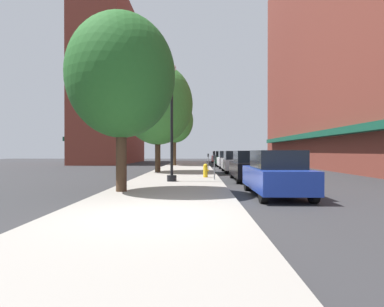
{
  "coord_description": "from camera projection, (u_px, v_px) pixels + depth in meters",
  "views": [
    {
      "loc": [
        1.19,
        -7.49,
        1.62
      ],
      "look_at": [
        0.62,
        21.2,
        1.43
      ],
      "focal_mm": 29.56,
      "sensor_mm": 36.0,
      "label": 1
    }
  ],
  "objects": [
    {
      "name": "sidewalk_slab",
      "position": [
        184.0,
        170.0,
        26.52
      ],
      "size": [
        4.8,
        50.0,
        0.12
      ],
      "primitive_type": "cube",
      "color": "gray",
      "rests_on": "ground"
    },
    {
      "name": "car_black",
      "position": [
        249.0,
        166.0,
        17.36
      ],
      "size": [
        1.8,
        4.3,
        1.66
      ],
      "rotation": [
        0.0,
        0.0,
        0.03
      ],
      "color": "black",
      "rests_on": "ground"
    },
    {
      "name": "tree_near",
      "position": [
        174.0,
        121.0,
        34.06
      ],
      "size": [
        4.1,
        4.1,
        7.16
      ],
      "color": "#4C3823",
      "rests_on": "sidewalk_slab"
    },
    {
      "name": "parking_meter_near",
      "position": [
        208.0,
        159.0,
        27.42
      ],
      "size": [
        0.14,
        0.09,
        1.31
      ],
      "color": "slate",
      "rests_on": "sidewalk_slab"
    },
    {
      "name": "car_red",
      "position": [
        218.0,
        157.0,
        44.44
      ],
      "size": [
        1.8,
        4.3,
        1.66
      ],
      "rotation": [
        0.0,
        0.0,
        -0.01
      ],
      "color": "black",
      "rests_on": "ground"
    },
    {
      "name": "lamppost",
      "position": [
        172.0,
        120.0,
        15.86
      ],
      "size": [
        0.48,
        0.48,
        5.9
      ],
      "color": "black",
      "rests_on": "sidewalk_slab"
    },
    {
      "name": "tree_far",
      "position": [
        121.0,
        76.0,
        11.85
      ],
      "size": [
        4.06,
        4.06,
        6.68
      ],
      "color": "#422D1E",
      "rests_on": "sidewalk_slab"
    },
    {
      "name": "car_white",
      "position": [
        227.0,
        160.0,
        30.73
      ],
      "size": [
        1.8,
        4.3,
        1.66
      ],
      "rotation": [
        0.0,
        0.0,
        -0.02
      ],
      "color": "black",
      "rests_on": "ground"
    },
    {
      "name": "car_green",
      "position": [
        222.0,
        158.0,
        37.3
      ],
      "size": [
        1.8,
        4.3,
        1.66
      ],
      "rotation": [
        0.0,
        0.0,
        -0.01
      ],
      "color": "black",
      "rests_on": "ground"
    },
    {
      "name": "parking_meter_far",
      "position": [
        214.0,
        164.0,
        16.83
      ],
      "size": [
        0.14,
        0.09,
        1.31
      ],
      "color": "slate",
      "rests_on": "sidewalk_slab"
    },
    {
      "name": "building_right_brick",
      "position": [
        348.0,
        34.0,
        29.14
      ],
      "size": [
        6.8,
        40.0,
        25.0
      ],
      "color": "brown",
      "rests_on": "ground"
    },
    {
      "name": "tree_mid",
      "position": [
        158.0,
        105.0,
        23.09
      ],
      "size": [
        5.14,
        5.14,
        7.9
      ],
      "color": "#422D1E",
      "rests_on": "sidewalk_slab"
    },
    {
      "name": "fire_hydrant",
      "position": [
        206.0,
        170.0,
        18.32
      ],
      "size": [
        0.33,
        0.26,
        0.79
      ],
      "color": "gold",
      "rests_on": "sidewalk_slab"
    },
    {
      "name": "car_silver",
      "position": [
        235.0,
        162.0,
        24.28
      ],
      "size": [
        1.8,
        4.3,
        1.66
      ],
      "rotation": [
        0.0,
        0.0,
        0.02
      ],
      "color": "black",
      "rests_on": "ground"
    },
    {
      "name": "ground_plane",
      "position": [
        233.0,
        172.0,
        25.44
      ],
      "size": [
        90.0,
        90.0,
        0.0
      ],
      "primitive_type": "plane",
      "color": "#2D2D30"
    },
    {
      "name": "building_far_background",
      "position": [
        112.0,
        86.0,
        44.67
      ],
      "size": [
        6.8,
        18.0,
        21.72
      ],
      "color": "brown",
      "rests_on": "ground"
    },
    {
      "name": "car_blue",
      "position": [
        276.0,
        174.0,
        11.4
      ],
      "size": [
        1.8,
        4.3,
        1.66
      ],
      "rotation": [
        0.0,
        0.0,
        0.01
      ],
      "color": "black",
      "rests_on": "ground"
    }
  ]
}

